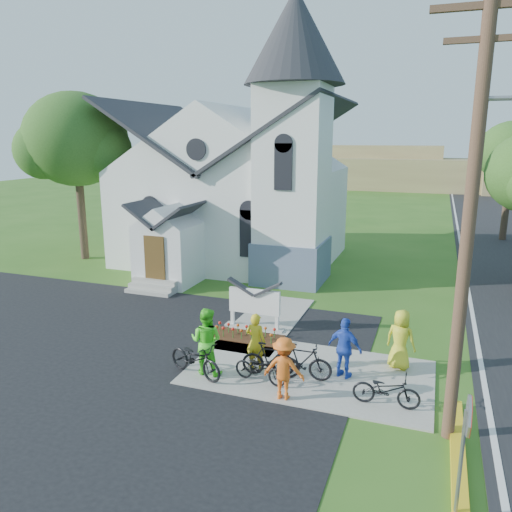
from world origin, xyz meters
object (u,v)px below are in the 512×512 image
at_px(cyclist_0, 256,342).
at_px(bike_1, 271,360).
at_px(stop_sign, 466,432).
at_px(bike_0, 196,359).
at_px(bike_4, 386,390).
at_px(cyclist_3, 284,368).
at_px(cyclist_1, 206,341).
at_px(cyclist_2, 345,348).
at_px(utility_pole, 474,205).
at_px(church_sign, 254,302).
at_px(bike_2, 260,368).
at_px(bike_3, 302,361).
at_px(cyclist_4, 401,339).

relative_size(cyclist_0, bike_1, 1.03).
relative_size(stop_sign, bike_1, 1.47).
relative_size(bike_0, bike_4, 1.16).
bearing_deg(cyclist_3, cyclist_1, -16.29).
bearing_deg(cyclist_2, utility_pole, 162.71).
distance_m(church_sign, bike_2, 4.14).
distance_m(stop_sign, bike_0, 7.82).
height_order(stop_sign, cyclist_1, stop_sign).
bearing_deg(bike_3, cyclist_1, 100.82).
height_order(bike_2, cyclist_3, cyclist_3).
distance_m(cyclist_3, cyclist_4, 3.95).
relative_size(utility_pole, cyclist_2, 5.63).
xyz_separation_m(stop_sign, bike_2, (-5.06, 3.61, -1.31)).
relative_size(cyclist_2, bike_3, 1.02).
bearing_deg(cyclist_2, cyclist_4, -123.38).
distance_m(bike_2, cyclist_3, 1.14).
relative_size(cyclist_1, cyclist_4, 1.09).
distance_m(church_sign, cyclist_3, 5.03).
height_order(stop_sign, cyclist_2, stop_sign).
relative_size(utility_pole, cyclist_0, 5.75).
bearing_deg(bike_4, bike_1, 79.71).
height_order(church_sign, cyclist_3, cyclist_3).
relative_size(church_sign, bike_4, 1.30).
bearing_deg(cyclist_4, bike_4, 103.82).
bearing_deg(bike_1, bike_3, -85.02).
bearing_deg(cyclist_4, stop_sign, 121.58).
distance_m(church_sign, stop_sign, 9.97).
xyz_separation_m(church_sign, cyclist_2, (3.72, -2.68, -0.09)).
xyz_separation_m(bike_0, bike_1, (2.05, 0.69, -0.01)).
relative_size(bike_1, bike_2, 1.06).
relative_size(cyclist_0, cyclist_3, 1.03).
bearing_deg(bike_3, cyclist_4, -58.66).
bearing_deg(bike_3, cyclist_3, 170.75).
xyz_separation_m(utility_pole, stop_sign, (0.07, -2.70, -3.62)).
distance_m(church_sign, cyclist_0, 3.29).
bearing_deg(bike_2, bike_1, -10.28).
distance_m(utility_pole, bike_4, 5.21).
xyz_separation_m(bike_2, bike_3, (1.03, 0.60, 0.10)).
bearing_deg(cyclist_3, bike_2, -37.60).
xyz_separation_m(church_sign, bike_0, (-0.32, -4.05, -0.46)).
height_order(stop_sign, cyclist_0, stop_sign).
bearing_deg(cyclist_1, bike_1, -167.97).
bearing_deg(bike_1, cyclist_2, -77.10).
height_order(cyclist_1, bike_2, cyclist_1).
relative_size(church_sign, cyclist_1, 1.11).
height_order(cyclist_2, cyclist_3, cyclist_2).
xyz_separation_m(bike_1, cyclist_3, (0.71, -1.05, 0.34)).
height_order(bike_1, bike_3, bike_3).
distance_m(cyclist_4, bike_4, 2.40).
height_order(utility_pole, cyclist_2, utility_pole).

